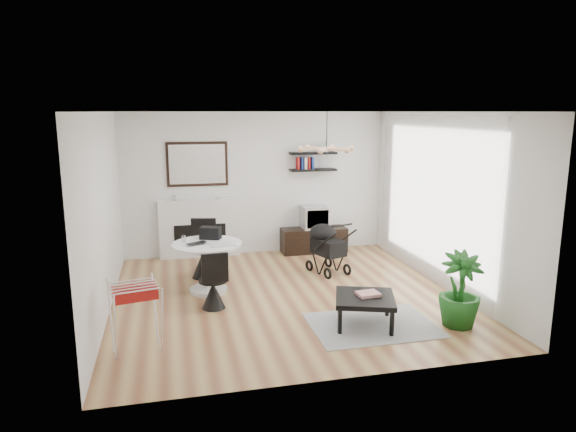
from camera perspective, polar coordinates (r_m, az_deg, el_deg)
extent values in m
plane|color=brown|center=(7.76, -0.26, -8.84)|extent=(5.00, 5.00, 0.00)
plane|color=white|center=(7.27, -0.28, 11.53)|extent=(5.00, 5.00, 0.00)
plane|color=white|center=(9.82, -3.54, 3.61)|extent=(5.00, 0.00, 5.00)
plane|color=white|center=(7.27, -19.86, 0.13)|extent=(0.00, 5.00, 5.00)
plane|color=white|center=(8.31, 16.79, 1.69)|extent=(0.00, 5.00, 5.00)
cube|color=white|center=(8.43, 15.53, 1.90)|extent=(0.04, 3.60, 2.60)
cube|color=white|center=(9.76, -9.78, -1.36)|extent=(1.50, 0.15, 1.10)
cube|color=black|center=(9.72, -9.74, -1.84)|extent=(0.95, 0.06, 0.32)
cube|color=black|center=(9.63, -10.05, 5.70)|extent=(1.12, 0.03, 0.82)
cube|color=white|center=(9.61, -10.04, 5.69)|extent=(1.02, 0.01, 0.72)
cube|color=black|center=(9.90, 2.79, 5.14)|extent=(0.90, 0.25, 0.04)
cube|color=black|center=(9.87, 2.81, 6.99)|extent=(0.90, 0.25, 0.04)
cube|color=black|center=(10.05, 2.87, -2.66)|extent=(1.27, 0.44, 0.48)
cube|color=silver|center=(9.95, 3.00, -0.12)|extent=(0.50, 0.43, 0.43)
cube|color=black|center=(9.75, 3.34, -0.37)|extent=(0.42, 0.01, 0.35)
cylinder|color=white|center=(8.01, -8.83, -8.09)|extent=(0.56, 0.56, 0.06)
cylinder|color=white|center=(7.89, -8.91, -5.61)|extent=(0.14, 0.14, 0.67)
cylinder|color=white|center=(7.80, -8.99, -3.13)|extent=(1.05, 1.05, 0.04)
imported|color=black|center=(7.70, -9.96, -3.10)|extent=(0.38, 0.34, 0.03)
cube|color=black|center=(8.02, -8.61, -1.86)|extent=(0.36, 0.29, 0.19)
cube|color=silver|center=(7.67, -7.31, -3.12)|extent=(0.40, 0.34, 0.01)
cylinder|color=white|center=(7.93, -11.52, -2.45)|extent=(0.06, 0.06, 0.10)
cylinder|color=black|center=(8.56, -9.47, -3.75)|extent=(0.46, 0.46, 0.05)
cone|color=black|center=(8.63, -9.41, -5.35)|extent=(0.37, 0.37, 0.44)
cube|color=black|center=(8.70, -9.34, -1.75)|extent=(0.41, 0.12, 0.47)
cylinder|color=black|center=(7.24, -8.34, -7.05)|extent=(0.40, 0.40, 0.05)
cone|color=black|center=(7.31, -8.29, -8.67)|extent=(0.33, 0.33, 0.38)
cube|color=black|center=(7.00, -8.13, -5.75)|extent=(0.37, 0.07, 0.41)
cube|color=#9C1E0E|center=(6.05, -16.70, -8.08)|extent=(0.51, 0.36, 0.13)
cube|color=black|center=(8.73, 4.50, -3.44)|extent=(0.54, 0.66, 0.26)
ellipsoid|color=black|center=(8.81, 3.86, -1.91)|extent=(0.45, 0.45, 0.32)
cylinder|color=black|center=(8.35, 6.03, -1.04)|extent=(0.40, 0.16, 0.03)
torus|color=black|center=(8.91, 2.38, -5.54)|extent=(0.11, 0.20, 0.20)
torus|color=black|center=(9.15, 4.50, -5.11)|extent=(0.11, 0.20, 0.20)
torus|color=black|center=(8.51, 4.42, -6.40)|extent=(0.11, 0.20, 0.20)
torus|color=black|center=(8.75, 6.59, -5.93)|extent=(0.11, 0.20, 0.20)
cube|color=#9B9B9B|center=(6.83, 9.38, -11.87)|extent=(1.59, 1.15, 0.01)
cube|color=black|center=(6.70, 8.54, -9.06)|extent=(0.93, 0.93, 0.06)
cube|color=black|center=(6.47, 5.78, -11.57)|extent=(0.04, 0.04, 0.32)
cube|color=black|center=(6.51, 11.47, -11.62)|extent=(0.04, 0.04, 0.32)
cube|color=black|center=(7.06, 5.77, -9.56)|extent=(0.04, 0.04, 0.32)
cube|color=black|center=(7.09, 10.96, -9.62)|extent=(0.04, 0.04, 0.32)
cube|color=#BB302E|center=(6.72, 8.89, -8.56)|extent=(0.30, 0.25, 0.04)
imported|color=#185418|center=(6.93, 18.57, -7.77)|extent=(0.60, 0.60, 0.97)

